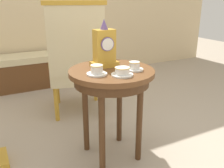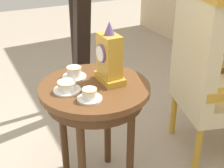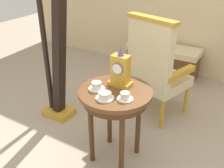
{
  "view_description": "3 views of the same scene",
  "coord_description": "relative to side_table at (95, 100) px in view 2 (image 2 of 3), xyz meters",
  "views": [
    {
      "loc": [
        -0.8,
        -1.43,
        1.17
      ],
      "look_at": [
        -0.01,
        0.09,
        0.57
      ],
      "focal_mm": 40.11,
      "sensor_mm": 36.0,
      "label": 1
    },
    {
      "loc": [
        1.35,
        -0.53,
        1.44
      ],
      "look_at": [
        -0.11,
        0.21,
        0.63
      ],
      "focal_mm": 49.91,
      "sensor_mm": 36.0,
      "label": 2
    },
    {
      "loc": [
        0.9,
        -1.54,
        1.71
      ],
      "look_at": [
        -0.1,
        0.12,
        0.7
      ],
      "focal_mm": 42.21,
      "sensor_mm": 36.0,
      "label": 3
    }
  ],
  "objects": [
    {
      "name": "teacup_left",
      "position": [
        -0.14,
        -0.06,
        0.12
      ],
      "size": [
        0.14,
        0.14,
        0.07
      ],
      "color": "white",
      "rests_on": "side_table"
    },
    {
      "name": "armchair",
      "position": [
        0.02,
        0.8,
        -0.01
      ],
      "size": [
        0.67,
        0.66,
        1.14
      ],
      "color": "beige",
      "rests_on": "ground"
    },
    {
      "name": "mantel_clock",
      "position": [
        -0.01,
        0.09,
        0.23
      ],
      "size": [
        0.19,
        0.11,
        0.34
      ],
      "color": "gold",
      "rests_on": "side_table"
    },
    {
      "name": "teacup_right",
      "position": [
        -0.0,
        -0.15,
        0.12
      ],
      "size": [
        0.14,
        0.14,
        0.06
      ],
      "color": "white",
      "rests_on": "side_table"
    },
    {
      "name": "teacup_center",
      "position": [
        0.13,
        -0.08,
        0.12
      ],
      "size": [
        0.12,
        0.12,
        0.06
      ],
      "color": "white",
      "rests_on": "side_table"
    },
    {
      "name": "harp",
      "position": [
        -0.86,
        0.25,
        0.17
      ],
      "size": [
        0.4,
        0.24,
        1.89
      ],
      "color": "gold",
      "rests_on": "ground"
    },
    {
      "name": "side_table",
      "position": [
        0.0,
        0.0,
        0.0
      ],
      "size": [
        0.6,
        0.6,
        0.69
      ],
      "color": "brown",
      "rests_on": "ground"
    }
  ]
}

